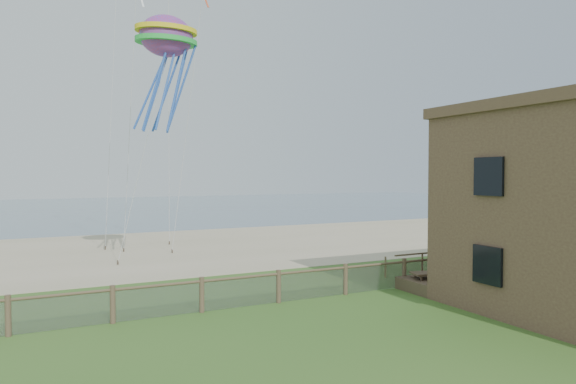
# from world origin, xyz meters

# --- Properties ---
(ground) EXTENTS (160.00, 160.00, 0.00)m
(ground) POSITION_xyz_m (0.00, 0.00, 0.00)
(ground) COLOR #356322
(ground) RESTS_ON ground
(sand_beach) EXTENTS (72.00, 20.00, 0.02)m
(sand_beach) POSITION_xyz_m (0.00, 22.00, 0.00)
(sand_beach) COLOR tan
(sand_beach) RESTS_ON ground
(ocean) EXTENTS (160.00, 68.00, 0.02)m
(ocean) POSITION_xyz_m (0.00, 66.00, 0.00)
(ocean) COLOR slate
(ocean) RESTS_ON ground
(chainlink_fence) EXTENTS (36.20, 0.20, 1.25)m
(chainlink_fence) POSITION_xyz_m (0.00, 6.00, 0.55)
(chainlink_fence) COLOR brown
(chainlink_fence) RESTS_ON ground
(motel_deck) EXTENTS (15.00, 2.00, 0.50)m
(motel_deck) POSITION_xyz_m (13.00, 5.00, 0.25)
(motel_deck) COLOR brown
(motel_deck) RESTS_ON ground
(picnic_table) EXTENTS (2.34, 1.98, 0.86)m
(picnic_table) POSITION_xyz_m (6.84, 5.00, 0.43)
(picnic_table) COLOR brown
(picnic_table) RESTS_ON ground
(octopus_kite) EXTENTS (3.44, 2.73, 6.33)m
(octopus_kite) POSITION_xyz_m (-2.24, 14.18, 10.07)
(octopus_kite) COLOR red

